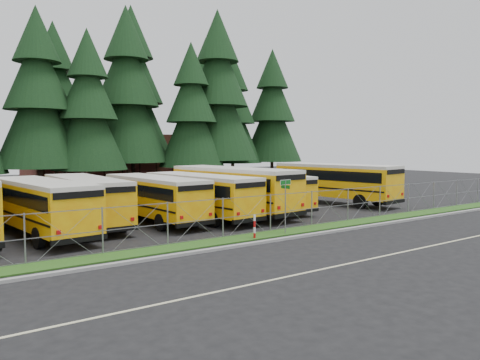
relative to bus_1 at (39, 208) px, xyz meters
name	(u,v)px	position (x,y,z in m)	size (l,w,h in m)	color
ground	(273,227)	(11.21, -4.91, -1.41)	(120.00, 120.00, 0.00)	black
curb	(312,235)	(11.21, -8.01, -1.35)	(50.00, 0.25, 0.12)	gray
grass_verge	(293,231)	(11.21, -6.61, -1.38)	(50.00, 1.40, 0.06)	#244A15
road_lane_line	(394,254)	(11.21, -12.91, -1.40)	(50.00, 0.12, 0.01)	beige
chainlink_fence	(285,211)	(11.21, -5.91, -0.41)	(44.00, 0.10, 2.00)	gray
brick_building	(116,157)	(17.21, 35.09, 1.59)	(22.00, 10.00, 6.00)	brown
bus_1	(39,208)	(0.00, 0.00, 0.00)	(2.53, 10.72, 2.81)	orange
bus_2	(84,202)	(2.71, 1.51, -0.02)	(2.50, 10.59, 2.78)	orange
bus_3	(152,199)	(6.46, 0.63, -0.05)	(2.45, 10.37, 2.72)	orange
bus_4	(197,197)	(9.22, 0.02, -0.02)	(2.49, 10.56, 2.77)	orange
bus_5	(230,191)	(11.98, 0.56, 0.15)	(2.80, 11.85, 3.11)	orange
bus_6	(262,192)	(14.94, 0.88, -0.12)	(2.32, 9.84, 2.58)	orange
bus_east	(331,184)	(21.86, 0.86, 0.14)	(2.79, 11.82, 3.10)	orange
street_sign	(285,195)	(10.38, -6.90, 0.63)	(0.83, 0.55, 2.81)	gray
striped_bollard	(255,227)	(8.32, -7.02, -0.81)	(0.11, 0.11, 1.20)	#B20C0C
conifer_3	(38,101)	(4.58, 20.65, 7.19)	(7.77, 7.77, 17.18)	black
conifer_4	(88,112)	(8.68, 19.28, 6.33)	(6.99, 6.99, 15.47)	black
conifer_5	(127,98)	(13.70, 22.27, 8.15)	(8.65, 8.65, 19.12)	black
conifer_6	(191,115)	(19.63, 19.14, 6.37)	(7.03, 7.03, 15.56)	black
conifer_7	(218,98)	(23.73, 20.31, 8.54)	(8.99, 8.99, 19.88)	black
conifer_8	(233,117)	(28.31, 23.98, 6.72)	(7.35, 7.35, 16.25)	black
conifer_9	(272,115)	(33.67, 22.67, 7.11)	(7.70, 7.70, 17.04)	black
conifer_11	(55,105)	(7.87, 28.20, 7.55)	(8.10, 8.10, 17.90)	black
conifer_12	(132,95)	(16.98, 28.84, 9.22)	(9.61, 9.61, 21.26)	black
conifer_13	(206,110)	(27.00, 28.33, 7.89)	(8.41, 8.41, 18.60)	black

